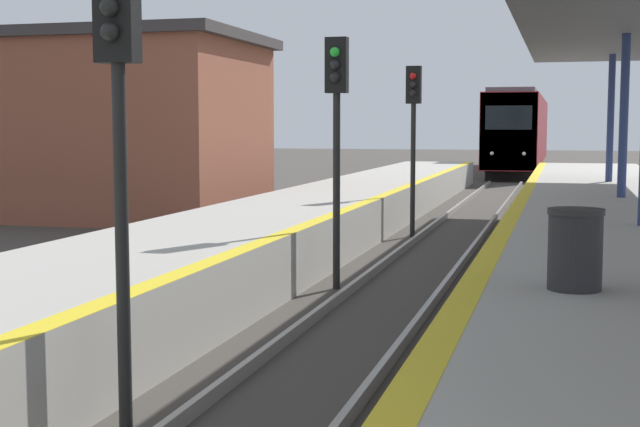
# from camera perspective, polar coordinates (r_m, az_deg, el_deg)

# --- Properties ---
(train) EXTENTS (2.72, 23.31, 4.56)m
(train) POSITION_cam_1_polar(r_m,az_deg,el_deg) (54.80, 12.67, 5.09)
(train) COLOR black
(train) RESTS_ON ground
(signal_near) EXTENTS (0.36, 0.31, 4.14)m
(signal_near) POSITION_cam_1_polar(r_m,az_deg,el_deg) (7.85, -12.79, 6.96)
(signal_near) COLOR black
(signal_near) RESTS_ON ground
(signal_mid) EXTENTS (0.36, 0.31, 4.14)m
(signal_mid) POSITION_cam_1_polar(r_m,az_deg,el_deg) (14.65, 1.06, 6.42)
(signal_mid) COLOR black
(signal_mid) RESTS_ON ground
(signal_far) EXTENTS (0.36, 0.31, 4.14)m
(signal_far) POSITION_cam_1_polar(r_m,az_deg,el_deg) (21.76, 6.00, 6.14)
(signal_far) COLOR black
(signal_far) RESTS_ON ground
(trash_bin) EXTENTS (0.58, 0.58, 0.84)m
(trash_bin) POSITION_cam_1_polar(r_m,az_deg,el_deg) (9.52, 16.01, -2.20)
(trash_bin) COLOR #262628
(trash_bin) RESTS_ON platform_right
(station_building) EXTENTS (11.54, 6.38, 5.39)m
(station_building) POSITION_cam_1_polar(r_m,az_deg,el_deg) (28.11, -15.71, 5.42)
(station_building) COLOR brown
(station_building) RESTS_ON ground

